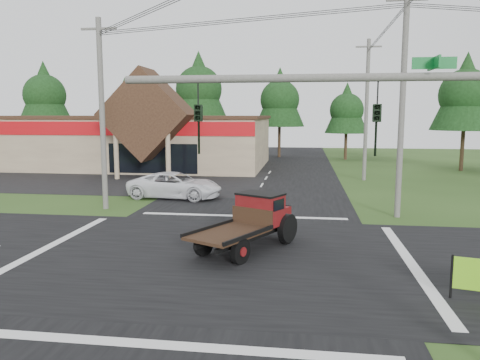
# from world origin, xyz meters

# --- Properties ---
(ground) EXTENTS (120.00, 120.00, 0.00)m
(ground) POSITION_xyz_m (0.00, 0.00, 0.00)
(ground) COLOR #263F16
(ground) RESTS_ON ground
(road_ns) EXTENTS (12.00, 120.00, 0.02)m
(road_ns) POSITION_xyz_m (0.00, 0.00, 0.01)
(road_ns) COLOR black
(road_ns) RESTS_ON ground
(road_ew) EXTENTS (120.00, 12.00, 0.02)m
(road_ew) POSITION_xyz_m (0.00, 0.00, 0.01)
(road_ew) COLOR black
(road_ew) RESTS_ON ground
(parking_apron) EXTENTS (28.00, 14.00, 0.02)m
(parking_apron) POSITION_xyz_m (-14.00, 19.00, 0.01)
(parking_apron) COLOR black
(parking_apron) RESTS_ON ground
(cvs_building) EXTENTS (30.40, 18.20, 9.19)m
(cvs_building) POSITION_xyz_m (-15.70, 29.57, 2.78)
(cvs_building) COLOR gray
(cvs_building) RESTS_ON ground
(traffic_signal_mast) EXTENTS (8.12, 0.24, 7.00)m
(traffic_signal_mast) POSITION_xyz_m (5.82, -7.50, 4.43)
(traffic_signal_mast) COLOR #595651
(traffic_signal_mast) RESTS_ON ground
(utility_pole_nw) EXTENTS (2.00, 0.30, 10.50)m
(utility_pole_nw) POSITION_xyz_m (-8.00, 8.00, 5.39)
(utility_pole_nw) COLOR #595651
(utility_pole_nw) RESTS_ON ground
(utility_pole_ne) EXTENTS (2.00, 0.30, 11.50)m
(utility_pole_ne) POSITION_xyz_m (8.00, 8.00, 5.89)
(utility_pole_ne) COLOR #595651
(utility_pole_ne) RESTS_ON ground
(utility_pole_n) EXTENTS (2.00, 0.30, 11.20)m
(utility_pole_n) POSITION_xyz_m (8.00, 22.00, 5.74)
(utility_pole_n) COLOR #595651
(utility_pole_n) RESTS_ON ground
(tree_row_a) EXTENTS (6.72, 6.72, 12.12)m
(tree_row_a) POSITION_xyz_m (-30.00, 40.00, 8.05)
(tree_row_a) COLOR #332316
(tree_row_a) RESTS_ON ground
(tree_row_b) EXTENTS (5.60, 5.60, 10.10)m
(tree_row_b) POSITION_xyz_m (-20.00, 42.00, 6.70)
(tree_row_b) COLOR #332316
(tree_row_b) RESTS_ON ground
(tree_row_c) EXTENTS (7.28, 7.28, 13.13)m
(tree_row_c) POSITION_xyz_m (-10.00, 41.00, 8.72)
(tree_row_c) COLOR #332316
(tree_row_c) RESTS_ON ground
(tree_row_d) EXTENTS (6.16, 6.16, 11.11)m
(tree_row_d) POSITION_xyz_m (0.00, 42.00, 7.38)
(tree_row_d) COLOR #332316
(tree_row_d) RESTS_ON ground
(tree_row_e) EXTENTS (5.04, 5.04, 9.09)m
(tree_row_e) POSITION_xyz_m (8.00, 40.00, 6.03)
(tree_row_e) COLOR #332316
(tree_row_e) RESTS_ON ground
(tree_side_ne) EXTENTS (6.16, 6.16, 11.11)m
(tree_side_ne) POSITION_xyz_m (18.00, 30.00, 7.38)
(tree_side_ne) COLOR #332316
(tree_side_ne) RESTS_ON ground
(antique_flatbed_truck) EXTENTS (4.21, 5.55, 2.19)m
(antique_flatbed_truck) POSITION_xyz_m (0.91, 0.90, 1.09)
(antique_flatbed_truck) COLOR #590C0E
(antique_flatbed_truck) RESTS_ON ground
(white_pickup) EXTENTS (6.17, 3.28, 1.65)m
(white_pickup) POSITION_xyz_m (-5.02, 11.91, 0.83)
(white_pickup) COLOR white
(white_pickup) RESTS_ON ground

